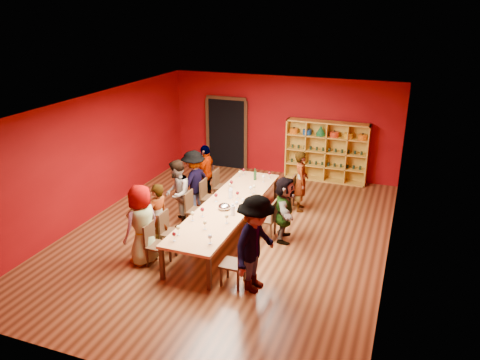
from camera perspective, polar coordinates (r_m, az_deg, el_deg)
name	(u,v)px	position (r m, az deg, el deg)	size (l,w,h in m)	color
room_shell	(228,173)	(10.24, -1.51, 0.82)	(7.10, 9.10, 3.04)	#4D2814
tasting_table	(228,207)	(10.54, -1.47, -3.28)	(1.10, 4.50, 0.75)	tan
doorway	(227,133)	(14.92, -1.57, 5.75)	(1.40, 0.17, 2.30)	black
shelving_unit	(327,149)	(14.01, 10.50, 3.80)	(2.40, 0.40, 1.80)	gold
chair_person_left_0	(154,242)	(9.63, -10.38, -7.46)	(0.42, 0.42, 0.89)	#311E10
person_left_0	(142,225)	(9.60, -11.88, -5.36)	(0.82, 0.45, 1.68)	silver
chair_person_left_1	(169,230)	(10.08, -8.69, -6.00)	(0.42, 0.42, 0.89)	#311E10
person_left_1	(158,217)	(10.08, -9.99, -4.47)	(0.55, 0.40, 1.50)	#515156
chair_person_left_2	(193,208)	(11.03, -5.72, -3.40)	(0.42, 0.42, 0.89)	#311E10
person_left_2	(177,193)	(11.08, -7.67, -1.62)	(0.78, 0.43, 1.61)	#47474B
chair_person_left_3	(208,195)	(11.70, -3.98, -1.88)	(0.42, 0.42, 0.89)	#311E10
person_left_3	(194,182)	(11.73, -5.65, -0.22)	(1.04, 0.43, 1.62)	#505056
chair_person_left_4	(220,184)	(12.38, -2.47, -0.55)	(0.42, 0.42, 0.89)	#311E10
person_left_4	(206,173)	(12.43, -4.15, 0.86)	(0.90, 0.41, 1.54)	#557AB0
chair_person_right_0	(237,262)	(8.82, -0.39, -9.91)	(0.42, 0.42, 0.89)	#311E10
person_right_0	(256,244)	(8.50, 1.91, -7.81)	(1.21, 0.50, 1.87)	pink
chair_person_right_2	(269,217)	(10.54, 3.59, -4.54)	(0.42, 0.42, 0.89)	#311E10
person_right_2	(284,209)	(10.35, 5.43, -3.54)	(1.39, 0.40, 1.50)	#D28C99
chair_person_right_4	(289,190)	(12.07, 6.01, -1.22)	(0.42, 0.42, 0.89)	#311E10
person_right_4	(301,181)	(11.90, 7.44, -0.13)	(0.57, 0.42, 1.56)	#5773B3
wine_glass_0	(230,185)	(11.27, -1.28, -0.62)	(0.08, 0.08, 0.19)	silver
wine_glass_1	(210,237)	(8.85, -3.65, -6.95)	(0.07, 0.07, 0.18)	silver
wine_glass_2	(237,193)	(10.76, -0.31, -1.64)	(0.08, 0.08, 0.19)	silver
wine_glass_3	(202,210)	(9.91, -4.62, -3.65)	(0.09, 0.09, 0.22)	silver
wine_glass_4	(205,223)	(9.38, -4.31, -5.25)	(0.08, 0.08, 0.19)	silver
wine_glass_5	(254,187)	(11.14, 1.73, -0.85)	(0.08, 0.08, 0.19)	silver
wine_glass_6	(269,173)	(12.05, 3.60, 0.82)	(0.08, 0.08, 0.19)	silver
wine_glass_7	(237,203)	(10.21, -0.41, -2.87)	(0.08, 0.08, 0.21)	silver
wine_glass_8	(244,170)	(12.26, 0.44, 1.19)	(0.07, 0.07, 0.18)	silver
wine_glass_9	(178,228)	(9.21, -7.56, -5.83)	(0.08, 0.08, 0.21)	silver
wine_glass_10	(264,177)	(11.79, 2.89, 0.37)	(0.08, 0.08, 0.19)	silver
wine_glass_11	(227,217)	(9.59, -1.64, -4.48)	(0.09, 0.09, 0.21)	silver
wine_glass_12	(174,234)	(9.00, -8.05, -6.59)	(0.08, 0.08, 0.19)	silver
wine_glass_13	(240,173)	(12.10, -0.05, 0.91)	(0.07, 0.07, 0.18)	silver
wine_glass_14	(210,237)	(8.82, -3.70, -6.94)	(0.08, 0.08, 0.21)	silver
wine_glass_15	(231,183)	(11.37, -1.06, -0.32)	(0.08, 0.08, 0.21)	silver
wine_glass_16	(216,196)	(10.63, -2.95, -1.91)	(0.08, 0.08, 0.20)	silver
wine_glass_17	(193,214)	(9.75, -5.81, -4.16)	(0.09, 0.09, 0.21)	silver
wine_glass_18	(251,188)	(11.00, 1.31, -1.04)	(0.09, 0.09, 0.22)	silver
wine_glass_19	(243,201)	(10.36, 0.37, -2.52)	(0.08, 0.08, 0.20)	silver
spittoon_bowl	(224,207)	(10.27, -1.94, -3.27)	(0.27, 0.27, 0.15)	#B2B5BA
carafe_a	(231,194)	(10.82, -1.15, -1.67)	(0.13, 0.13, 0.25)	silver
carafe_b	(233,210)	(9.98, -0.90, -3.68)	(0.11, 0.11, 0.25)	silver
wine_bottle	(255,175)	(11.94, 1.84, 0.55)	(0.09, 0.09, 0.31)	#153A1B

